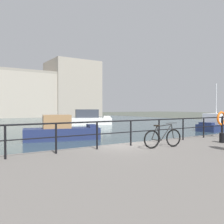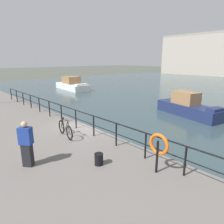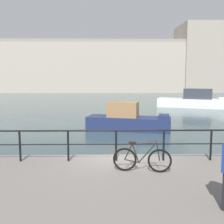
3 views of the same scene
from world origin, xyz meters
name	(u,v)px [view 1 (image 1 of 3)]	position (x,y,z in m)	size (l,w,h in m)	color
ground_plane	(123,166)	(0.00, 0.00, 0.00)	(240.00, 240.00, 0.00)	#4C5147
water_basin	(3,125)	(0.00, 30.20, 0.01)	(80.00, 60.00, 0.01)	#33474C
harbor_building	(8,93)	(6.44, 62.06, 6.65)	(65.25, 13.12, 16.95)	#A89E8E
moored_small_launch	(84,119)	(10.64, 24.64, 0.87)	(8.87, 5.11, 2.38)	white
moored_cabin_cruiser	(217,124)	(19.37, 7.96, 0.78)	(6.42, 2.81, 5.43)	navy
moored_green_narrowboat	(61,131)	(1.10, 10.03, 0.74)	(6.32, 3.34, 2.05)	navy
quay_railing	(115,129)	(-0.95, -0.75, 1.78)	(21.24, 0.07, 1.08)	black
parked_bicycle	(163,138)	(0.61, -1.86, 1.43)	(1.76, 0.33, 0.98)	black
mooring_bollard	(223,138)	(3.90, -2.38, 1.26)	(0.32, 0.32, 0.44)	black
life_ring_stand	(222,119)	(5.64, -1.21, 2.02)	(0.75, 0.16, 1.40)	black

